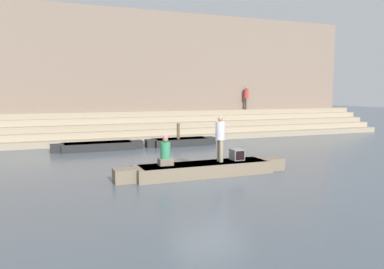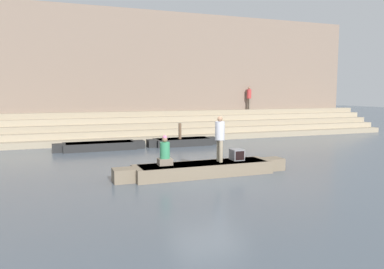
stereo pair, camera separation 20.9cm
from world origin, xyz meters
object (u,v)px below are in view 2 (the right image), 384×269
Objects in this scene: person_on_steps at (249,96)px; moored_boat_shore at (100,146)px; rowboat_main at (204,169)px; moored_boat_distant at (183,142)px; mooring_post at (180,135)px; person_rowing at (165,153)px; tv_set at (237,155)px; person_standing at (220,136)px.

moored_boat_shore is at bearing -146.95° from person_on_steps.
rowboat_main reaches higher than moored_boat_distant.
mooring_post reaches higher than moored_boat_shore.
moored_boat_shore is at bearing 109.79° from rowboat_main.
person_rowing reaches higher than tv_set.
rowboat_main is 1.55m from person_rowing.
moored_boat_shore is at bearing 177.38° from mooring_post.
person_rowing is at bearing -76.32° from moored_boat_shore.
person_standing reaches higher than tv_set.
person_rowing is 8.16m from moored_boat_distant.
person_rowing reaches higher than moored_boat_shore.
person_on_steps is at bearing 26.31° from moored_boat_shore.
moored_boat_distant is at bearing 4.19° from moored_boat_shore.
person_rowing reaches higher than mooring_post.
moored_boat_shore is (-4.13, 7.39, -0.44)m from tv_set.
person_on_steps reaches higher than mooring_post.
mooring_post reaches higher than tv_set.
person_on_steps is (7.32, 12.22, 2.05)m from tv_set.
person_standing reaches higher than person_rowing.
moored_boat_distant is at bearing 65.99° from person_rowing.
moored_boat_distant is at bearing -135.04° from person_on_steps.
person_on_steps is at bearing 35.26° from mooring_post.
person_rowing is at bearing -119.43° from person_on_steps.
moored_boat_shore and moored_boat_distant have the same top height.
tv_set is 8.48m from moored_boat_shore.
rowboat_main is 15.30m from person_on_steps.
mooring_post is at bearing 66.89° from person_rowing.
mooring_post is (3.00, 7.20, -0.23)m from person_rowing.
person_standing is 8.30m from moored_boat_shore.
mooring_post is at bearing -139.30° from moored_boat_distant.
person_standing is 0.41× the size of moored_boat_distant.
moored_boat_shore is at bearing 115.73° from tv_set.
tv_set is 0.11× the size of moored_boat_shore.
person_rowing is (-2.05, 0.09, -0.54)m from person_standing.
person_standing is at bearing -175.99° from tv_set.
moored_boat_shore is 2.79× the size of person_on_steps.
person_standing reaches higher than rowboat_main.
moored_boat_shore is (-3.38, 7.49, -1.19)m from person_standing.
mooring_post is (-0.25, -0.26, 0.43)m from moored_boat_distant.
tv_set is (2.80, 0.01, -0.21)m from person_rowing.
rowboat_main is at bearing -4.83° from person_rowing.
person_rowing is 0.26× the size of moored_boat_distant.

